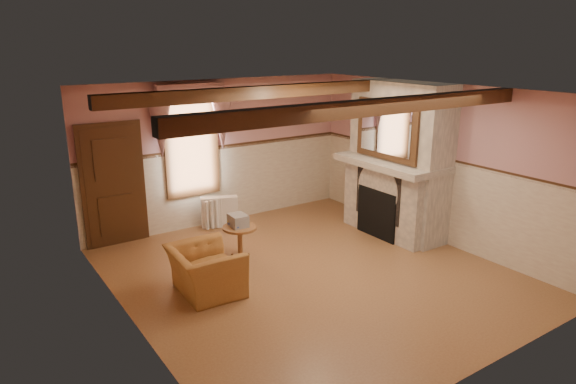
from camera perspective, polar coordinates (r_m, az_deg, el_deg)
floor at (r=8.09m, az=2.58°, el=-9.05°), size 5.50×6.00×0.01m
ceiling at (r=7.33m, az=2.87°, el=11.11°), size 5.50×6.00×0.01m
wall_back at (r=10.08m, az=-7.56°, el=4.41°), size 5.50×0.02×2.80m
wall_front at (r=5.62m, az=21.44°, el=-6.46°), size 5.50×0.02×2.80m
wall_left at (r=6.41m, az=-17.44°, el=-3.27°), size 0.02×6.00×2.80m
wall_right at (r=9.45m, az=16.22°, el=3.08°), size 0.02×6.00×2.80m
wainscot at (r=7.79m, az=2.65°, el=-4.06°), size 5.50×6.00×1.50m
chair_rail at (r=7.57m, az=2.73°, el=1.26°), size 5.50×6.00×0.08m
firebox at (r=9.56m, az=10.12°, el=-2.29°), size 0.20×0.95×0.90m
armchair at (r=7.48m, az=-9.18°, el=-8.61°), size 0.96×1.08×0.67m
side_table at (r=8.58m, az=-5.35°, el=-5.56°), size 0.71×0.71×0.55m
book_stack at (r=8.47m, az=-5.57°, el=-3.16°), size 0.28×0.33×0.20m
radiator at (r=10.02m, az=-7.61°, el=-2.20°), size 0.72×0.42×0.60m
bowl at (r=9.43m, az=11.71°, el=3.75°), size 0.34×0.34×0.08m
mantel_clock at (r=10.01m, az=8.24°, el=5.00°), size 0.14×0.24×0.20m
oil_lamp at (r=9.84m, az=9.14°, el=5.00°), size 0.11×0.11×0.28m
candle_red at (r=9.10m, az=13.88°, el=3.40°), size 0.06×0.06×0.16m
jar_yellow at (r=9.03m, az=14.42°, el=3.13°), size 0.06×0.06×0.12m
fireplace at (r=9.60m, az=12.24°, el=3.56°), size 0.85×2.00×2.80m
mantel at (r=9.48m, az=11.46°, el=3.20°), size 1.05×2.05×0.12m
overmantel_mirror at (r=9.23m, az=10.87°, el=6.75°), size 0.06×1.44×1.04m
door at (r=9.39m, az=-18.82°, el=0.56°), size 1.10×0.10×2.10m
window at (r=9.76m, az=-10.69°, el=5.36°), size 1.06×0.08×2.02m
window_drapes at (r=9.58m, az=-10.66°, el=8.80°), size 1.30×0.14×1.40m
ceiling_beam_front at (r=6.43m, az=9.37°, el=9.27°), size 5.50×0.18×0.20m
ceiling_beam_back at (r=8.33m, az=-2.20°, el=11.07°), size 5.50×0.18×0.20m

